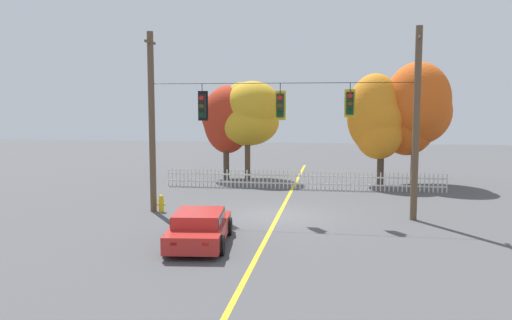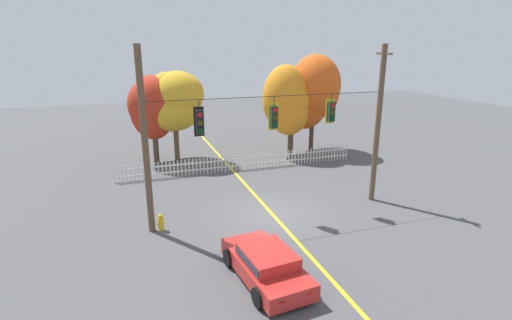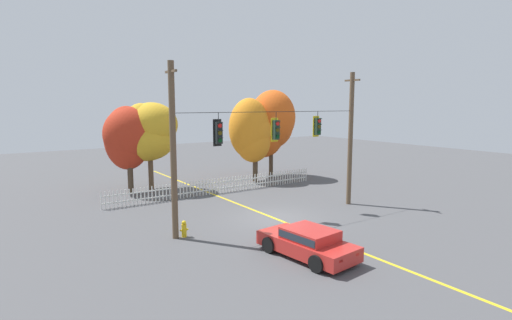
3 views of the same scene
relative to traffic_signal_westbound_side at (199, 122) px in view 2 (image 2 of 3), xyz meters
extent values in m
plane|color=#4C4C4F|center=(3.24, -0.01, -4.58)|extent=(80.00, 80.00, 0.00)
cube|color=gold|center=(3.24, -0.01, -4.58)|extent=(0.16, 36.00, 0.01)
cylinder|color=brown|center=(-2.23, -0.01, -0.74)|extent=(0.27, 0.27, 7.69)
cylinder|color=brown|center=(8.72, -0.01, -0.74)|extent=(0.27, 0.27, 7.69)
cube|color=brown|center=(-2.23, -0.01, 2.66)|extent=(0.10, 1.10, 0.10)
cube|color=brown|center=(8.72, -0.01, 2.66)|extent=(0.10, 1.10, 0.10)
cylinder|color=black|center=(3.24, -0.01, 0.92)|extent=(10.74, 0.02, 0.02)
cylinder|color=black|center=(0.00, -0.01, 0.71)|extent=(0.03, 0.03, 0.42)
cube|color=black|center=(0.00, 0.12, -0.01)|extent=(0.43, 0.02, 1.25)
cube|color=black|center=(0.00, -0.01, -0.01)|extent=(0.30, 0.24, 1.01)
cylinder|color=red|center=(0.00, -0.15, 0.33)|extent=(0.20, 0.03, 0.20)
cube|color=black|center=(0.00, -0.19, 0.45)|extent=(0.22, 0.12, 0.06)
cylinder|color=#463B09|center=(0.00, -0.15, -0.01)|extent=(0.20, 0.03, 0.20)
cube|color=black|center=(0.00, -0.19, 0.11)|extent=(0.22, 0.12, 0.06)
cylinder|color=#073513|center=(0.00, -0.15, -0.34)|extent=(0.20, 0.03, 0.20)
cube|color=black|center=(0.00, -0.19, -0.23)|extent=(0.22, 0.12, 0.06)
cylinder|color=black|center=(3.29, -0.01, 0.71)|extent=(0.03, 0.03, 0.42)
cube|color=yellow|center=(3.29, 0.12, 0.01)|extent=(0.43, 0.02, 1.21)
cube|color=#1E3323|center=(3.29, -0.01, 0.01)|extent=(0.30, 0.24, 0.97)
cylinder|color=red|center=(3.29, -0.15, 0.34)|extent=(0.20, 0.03, 0.20)
cube|color=#1E3323|center=(3.29, -0.19, 0.45)|extent=(0.22, 0.12, 0.06)
cylinder|color=#463B09|center=(3.29, -0.15, 0.01)|extent=(0.20, 0.03, 0.20)
cube|color=#1E3323|center=(3.29, -0.19, 0.13)|extent=(0.22, 0.12, 0.06)
cylinder|color=#073513|center=(3.29, -0.15, -0.31)|extent=(0.20, 0.03, 0.20)
cube|color=#1E3323|center=(3.29, -0.19, -0.20)|extent=(0.22, 0.12, 0.06)
cylinder|color=black|center=(6.11, -0.01, 0.74)|extent=(0.03, 0.03, 0.36)
cube|color=yellow|center=(6.11, 0.12, 0.10)|extent=(0.43, 0.02, 1.13)
cube|color=#1E3323|center=(6.11, -0.01, 0.10)|extent=(0.30, 0.24, 0.91)
cylinder|color=red|center=(6.11, -0.15, 0.41)|extent=(0.20, 0.03, 0.20)
cube|color=#1E3323|center=(6.11, -0.19, 0.52)|extent=(0.22, 0.12, 0.06)
cylinder|color=#463B09|center=(6.11, -0.15, 0.10)|extent=(0.20, 0.03, 0.20)
cube|color=#1E3323|center=(6.11, -0.19, 0.22)|extent=(0.22, 0.12, 0.06)
cylinder|color=#073513|center=(6.11, -0.15, -0.20)|extent=(0.20, 0.03, 0.20)
cube|color=#1E3323|center=(6.11, -0.19, -0.09)|extent=(0.22, 0.12, 0.06)
cube|color=silver|center=(-3.80, 6.81, -4.08)|extent=(0.06, 0.04, 1.01)
cube|color=silver|center=(-3.58, 6.81, -4.08)|extent=(0.06, 0.04, 1.01)
cube|color=silver|center=(-3.35, 6.81, -4.08)|extent=(0.06, 0.04, 1.01)
cube|color=silver|center=(-3.12, 6.81, -4.08)|extent=(0.06, 0.04, 1.01)
cube|color=silver|center=(-2.90, 6.81, -4.08)|extent=(0.06, 0.04, 1.01)
cube|color=silver|center=(-2.67, 6.81, -4.08)|extent=(0.06, 0.04, 1.01)
cube|color=silver|center=(-2.44, 6.81, -4.08)|extent=(0.06, 0.04, 1.01)
cube|color=silver|center=(-2.22, 6.81, -4.08)|extent=(0.06, 0.04, 1.01)
cube|color=silver|center=(-1.99, 6.81, -4.08)|extent=(0.06, 0.04, 1.01)
cube|color=silver|center=(-1.77, 6.81, -4.08)|extent=(0.06, 0.04, 1.01)
cube|color=silver|center=(-1.54, 6.81, -4.08)|extent=(0.06, 0.04, 1.01)
cube|color=silver|center=(-1.31, 6.81, -4.08)|extent=(0.06, 0.04, 1.01)
cube|color=silver|center=(-1.09, 6.81, -4.08)|extent=(0.06, 0.04, 1.01)
cube|color=silver|center=(-0.86, 6.81, -4.08)|extent=(0.06, 0.04, 1.01)
cube|color=silver|center=(-0.64, 6.81, -4.08)|extent=(0.06, 0.04, 1.01)
cube|color=silver|center=(-0.41, 6.81, -4.08)|extent=(0.06, 0.04, 1.01)
cube|color=silver|center=(-0.18, 6.81, -4.08)|extent=(0.06, 0.04, 1.01)
cube|color=silver|center=(0.04, 6.81, -4.08)|extent=(0.06, 0.04, 1.01)
cube|color=silver|center=(0.27, 6.81, -4.08)|extent=(0.06, 0.04, 1.01)
cube|color=silver|center=(0.50, 6.81, -4.08)|extent=(0.06, 0.04, 1.01)
cube|color=silver|center=(0.72, 6.81, -4.08)|extent=(0.06, 0.04, 1.01)
cube|color=silver|center=(0.95, 6.81, -4.08)|extent=(0.06, 0.04, 1.01)
cube|color=silver|center=(1.17, 6.81, -4.08)|extent=(0.06, 0.04, 1.01)
cube|color=silver|center=(1.40, 6.81, -4.08)|extent=(0.06, 0.04, 1.01)
cube|color=silver|center=(1.63, 6.81, -4.08)|extent=(0.06, 0.04, 1.01)
cube|color=silver|center=(1.85, 6.81, -4.08)|extent=(0.06, 0.04, 1.01)
cube|color=silver|center=(2.08, 6.81, -4.08)|extent=(0.06, 0.04, 1.01)
cube|color=silver|center=(2.30, 6.81, -4.08)|extent=(0.06, 0.04, 1.01)
cube|color=silver|center=(2.53, 6.81, -4.08)|extent=(0.06, 0.04, 1.01)
cube|color=silver|center=(2.76, 6.81, -4.08)|extent=(0.06, 0.04, 1.01)
cube|color=silver|center=(2.98, 6.81, -4.08)|extent=(0.06, 0.04, 1.01)
cube|color=silver|center=(3.21, 6.81, -4.08)|extent=(0.06, 0.04, 1.01)
cube|color=silver|center=(3.44, 6.81, -4.08)|extent=(0.06, 0.04, 1.01)
cube|color=silver|center=(3.66, 6.81, -4.08)|extent=(0.06, 0.04, 1.01)
cube|color=silver|center=(3.89, 6.81, -4.08)|extent=(0.06, 0.04, 1.01)
cube|color=silver|center=(4.11, 6.81, -4.08)|extent=(0.06, 0.04, 1.01)
cube|color=silver|center=(4.34, 6.81, -4.08)|extent=(0.06, 0.04, 1.01)
cube|color=silver|center=(4.57, 6.81, -4.08)|extent=(0.06, 0.04, 1.01)
cube|color=silver|center=(4.79, 6.81, -4.08)|extent=(0.06, 0.04, 1.01)
cube|color=silver|center=(5.02, 6.81, -4.08)|extent=(0.06, 0.04, 1.01)
cube|color=silver|center=(5.24, 6.81, -4.08)|extent=(0.06, 0.04, 1.01)
cube|color=silver|center=(5.47, 6.81, -4.08)|extent=(0.06, 0.04, 1.01)
cube|color=silver|center=(5.70, 6.81, -4.08)|extent=(0.06, 0.04, 1.01)
cube|color=silver|center=(5.92, 6.81, -4.08)|extent=(0.06, 0.04, 1.01)
cube|color=silver|center=(6.15, 6.81, -4.08)|extent=(0.06, 0.04, 1.01)
cube|color=silver|center=(6.38, 6.81, -4.08)|extent=(0.06, 0.04, 1.01)
cube|color=silver|center=(6.60, 6.81, -4.08)|extent=(0.06, 0.04, 1.01)
cube|color=silver|center=(6.83, 6.81, -4.08)|extent=(0.06, 0.04, 1.01)
cube|color=silver|center=(7.05, 6.81, -4.08)|extent=(0.06, 0.04, 1.01)
cube|color=silver|center=(7.28, 6.81, -4.08)|extent=(0.06, 0.04, 1.01)
cube|color=silver|center=(7.51, 6.81, -4.08)|extent=(0.06, 0.04, 1.01)
cube|color=silver|center=(7.73, 6.81, -4.08)|extent=(0.06, 0.04, 1.01)
cube|color=silver|center=(7.96, 6.81, -4.08)|extent=(0.06, 0.04, 1.01)
cube|color=silver|center=(8.19, 6.81, -4.08)|extent=(0.06, 0.04, 1.01)
cube|color=silver|center=(8.41, 6.81, -4.08)|extent=(0.06, 0.04, 1.01)
cube|color=silver|center=(8.64, 6.81, -4.08)|extent=(0.06, 0.04, 1.01)
cube|color=silver|center=(8.86, 6.81, -4.08)|extent=(0.06, 0.04, 1.01)
cube|color=silver|center=(9.09, 6.81, -4.08)|extent=(0.06, 0.04, 1.01)
cube|color=silver|center=(9.32, 6.81, -4.08)|extent=(0.06, 0.04, 1.01)
cube|color=silver|center=(9.54, 6.81, -4.08)|extent=(0.06, 0.04, 1.01)
cube|color=silver|center=(9.77, 6.81, -4.08)|extent=(0.06, 0.04, 1.01)
cube|color=silver|center=(9.99, 6.81, -4.08)|extent=(0.06, 0.04, 1.01)
cube|color=silver|center=(10.22, 6.81, -4.08)|extent=(0.06, 0.04, 1.01)
cube|color=silver|center=(10.45, 6.81, -4.08)|extent=(0.06, 0.04, 1.01)
cube|color=silver|center=(10.67, 6.81, -4.08)|extent=(0.06, 0.04, 1.01)
cube|color=silver|center=(10.90, 6.81, -4.08)|extent=(0.06, 0.04, 1.01)
cube|color=silver|center=(11.13, 6.81, -4.08)|extent=(0.06, 0.04, 1.01)
cube|color=silver|center=(11.35, 6.81, -4.08)|extent=(0.06, 0.04, 1.01)
cube|color=silver|center=(3.77, 6.84, -4.28)|extent=(15.15, 0.03, 0.08)
cube|color=silver|center=(3.77, 6.84, -3.85)|extent=(15.15, 0.03, 0.08)
cylinder|color=#473828|center=(-1.15, 10.09, -3.35)|extent=(0.36, 0.36, 2.46)
ellipsoid|color=#B22D19|center=(-1.14, 10.45, -0.91)|extent=(3.00, 2.77, 4.22)
ellipsoid|color=#B22D19|center=(-0.92, 10.31, -0.64)|extent=(3.60, 3.01, 3.60)
cylinder|color=brown|center=(0.21, 9.99, -3.17)|extent=(0.34, 0.34, 2.83)
ellipsoid|color=gold|center=(0.10, 10.48, -1.08)|extent=(3.96, 3.79, 2.91)
ellipsoid|color=gold|center=(-0.20, 10.28, -0.36)|extent=(2.56, 2.27, 3.49)
ellipsoid|color=gold|center=(0.48, 10.22, -0.05)|extent=(3.48, 3.37, 2.98)
cylinder|color=#473828|center=(8.11, 9.02, -3.48)|extent=(0.39, 0.39, 2.19)
ellipsoid|color=orange|center=(7.97, 9.08, -1.57)|extent=(2.72, 2.40, 3.05)
ellipsoid|color=orange|center=(7.75, 9.28, -0.50)|extent=(3.23, 2.90, 4.57)
ellipsoid|color=orange|center=(7.96, 9.14, -0.64)|extent=(2.94, 2.71, 2.88)
cylinder|color=#473828|center=(10.02, 9.58, -3.27)|extent=(0.33, 0.33, 2.63)
ellipsoid|color=#DB5619|center=(9.62, 9.97, -0.57)|extent=(3.65, 3.02, 4.73)
ellipsoid|color=#DB5619|center=(10.15, 10.05, -0.40)|extent=(4.00, 3.66, 3.85)
ellipsoid|color=#DB5619|center=(10.15, 9.54, 0.27)|extent=(3.67, 3.48, 4.32)
cube|color=red|center=(1.14, -4.90, -4.13)|extent=(2.15, 4.18, 0.55)
cube|color=red|center=(1.16, -5.05, -3.65)|extent=(1.72, 2.08, 0.42)
cube|color=#232D38|center=(1.16, -5.05, -3.65)|extent=(1.74, 2.01, 0.27)
cylinder|color=black|center=(0.15, -3.76, -4.26)|extent=(0.25, 0.66, 0.64)
cylinder|color=black|center=(1.87, -3.57, -4.26)|extent=(0.25, 0.66, 0.64)
cylinder|color=black|center=(0.42, -6.23, -4.26)|extent=(0.25, 0.66, 0.64)
cylinder|color=black|center=(2.14, -6.05, -4.26)|extent=(0.25, 0.66, 0.64)
cube|color=white|center=(0.46, -2.98, -4.03)|extent=(0.20, 0.06, 0.10)
cube|color=white|center=(1.40, -2.87, -4.03)|extent=(0.20, 0.06, 0.10)
cube|color=red|center=(0.89, -6.93, -4.03)|extent=(0.20, 0.06, 0.10)
cube|color=red|center=(1.83, -6.83, -4.03)|extent=(0.20, 0.06, 0.10)
cylinder|color=gold|center=(-1.85, -0.09, -4.29)|extent=(0.22, 0.22, 0.58)
sphere|color=gold|center=(-1.85, -0.09, -3.93)|extent=(0.20, 0.20, 0.20)
cylinder|color=gold|center=(-2.00, -0.09, -4.26)|extent=(0.08, 0.08, 0.08)
cylinder|color=gold|center=(-1.70, -0.09, -4.26)|extent=(0.08, 0.08, 0.08)
camera|label=1|loc=(5.62, -21.50, 0.13)|focal=36.77mm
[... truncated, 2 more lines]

